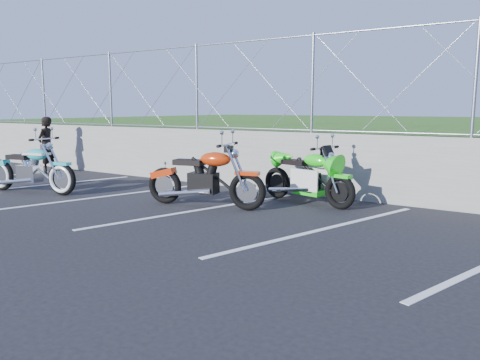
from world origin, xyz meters
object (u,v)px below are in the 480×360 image
Objects in this scene: person_standing at (46,145)px; sportbike_green at (308,179)px; naked_orange at (206,180)px; cruiser_turquoise at (31,171)px.

sportbike_green is at bearing 70.56° from person_standing.
naked_orange is 6.60m from person_standing.
person_standing is (-2.48, 2.08, 0.31)m from cruiser_turquoise.
person_standing reaches higher than sportbike_green.
person_standing is (-7.92, -0.11, 0.31)m from sportbike_green.
naked_orange is (4.01, 0.89, 0.03)m from cruiser_turquoise.
cruiser_turquoise is 1.12× the size of sportbike_green.
person_standing reaches higher than cruiser_turquoise.
person_standing is (-6.49, 1.19, 0.28)m from naked_orange.
cruiser_turquoise is 5.86m from sportbike_green.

